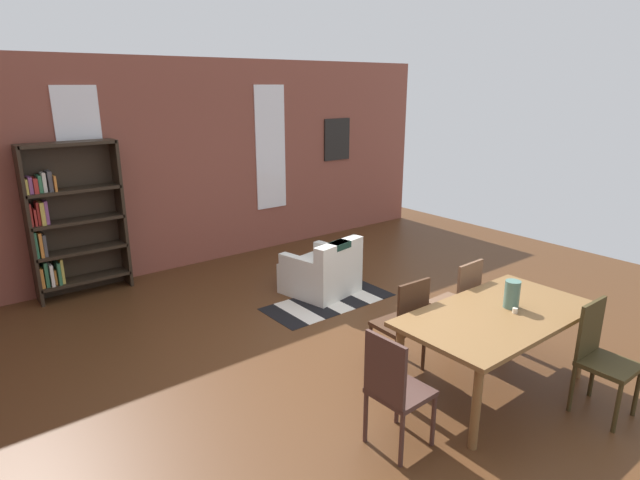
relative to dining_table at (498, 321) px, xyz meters
name	(u,v)px	position (x,y,z in m)	size (l,w,h in m)	color
ground_plane	(368,366)	(-0.60, 0.97, -0.67)	(10.60, 10.60, 0.00)	#4E2D17
back_wall_brick	(186,165)	(-0.60, 4.89, 0.84)	(9.16, 0.12, 3.01)	brown
window_pane_0	(83,165)	(-2.03, 4.82, 0.99)	(0.55, 0.02, 1.96)	white
window_pane_1	(271,148)	(0.83, 4.82, 0.99)	(0.55, 0.02, 1.96)	white
dining_table	(498,321)	(0.00, 0.00, 0.00)	(1.81, 0.97, 0.75)	brown
vase_on_table	(512,294)	(0.18, 0.00, 0.21)	(0.13, 0.13, 0.25)	#4C7266
tealight_candle_0	(515,311)	(0.10, -0.09, 0.10)	(0.04, 0.04, 0.05)	silver
dining_chair_head_left	(394,388)	(-1.28, 0.00, -0.15)	(0.41, 0.41, 0.95)	#472E28
dining_chair_near_right	(601,355)	(0.41, -0.71, -0.15)	(0.40, 0.40, 0.95)	#392F17
dining_chair_far_left	(404,322)	(-0.41, 0.71, -0.15)	(0.42, 0.42, 0.95)	#3E2718
dining_chair_far_right	(459,300)	(0.41, 0.71, -0.15)	(0.41, 0.41, 0.95)	brown
bookshelf_tall	(69,221)	(-2.32, 4.65, 0.32)	(1.14, 0.30, 1.97)	#2D2319
armchair_white	(323,273)	(0.22, 2.72, -0.39)	(0.94, 0.94, 0.75)	silver
striped_rug	(329,302)	(0.08, 2.42, -0.66)	(1.67, 0.75, 0.01)	black
framed_picture	(337,139)	(2.22, 4.82, 1.04)	(0.56, 0.03, 0.72)	black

